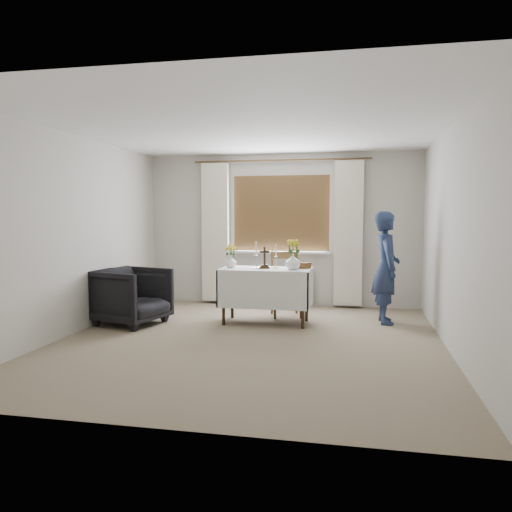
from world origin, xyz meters
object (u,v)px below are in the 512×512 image
at_px(armchair, 132,296).
at_px(flower_vase_right, 293,261).
at_px(wooden_chair, 286,284).
at_px(wooden_cross, 265,257).
at_px(flower_vase_left, 231,262).
at_px(person, 386,268).
at_px(altar_table, 266,296).

height_order(armchair, flower_vase_right, flower_vase_right).
relative_size(wooden_chair, wooden_cross, 3.15).
xyz_separation_m(wooden_chair, wooden_cross, (-0.23, -0.53, 0.44)).
bearing_deg(wooden_cross, flower_vase_left, 167.37).
bearing_deg(person, flower_vase_left, 90.49).
relative_size(altar_table, person, 0.80).
bearing_deg(person, wooden_chair, 74.40).
relative_size(person, flower_vase_right, 7.22).
bearing_deg(armchair, wooden_chair, -48.46).
relative_size(armchair, person, 0.55).
height_order(person, wooden_cross, person).
bearing_deg(wooden_chair, person, -23.61).
xyz_separation_m(altar_table, wooden_chair, (0.21, 0.53, 0.10)).
height_order(altar_table, armchair, armchair).
xyz_separation_m(altar_table, flower_vase_right, (0.38, -0.05, 0.49)).
bearing_deg(flower_vase_left, wooden_chair, 35.42).
distance_m(person, wooden_cross, 1.68).
distance_m(altar_table, flower_vase_right, 0.62).
bearing_deg(wooden_chair, flower_vase_left, -160.74).
bearing_deg(wooden_chair, altar_table, -127.84).
height_order(altar_table, flower_vase_right, flower_vase_right).
height_order(altar_table, wooden_cross, wooden_cross).
height_order(altar_table, wooden_chair, wooden_chair).
bearing_deg(person, armchair, 94.74).
height_order(wooden_chair, flower_vase_left, wooden_chair).
distance_m(altar_table, armchair, 1.84).
bearing_deg(person, wooden_cross, 93.57).
height_order(altar_table, flower_vase_left, flower_vase_left).
distance_m(wooden_chair, armchair, 2.22).
bearing_deg(altar_table, person, 11.96).
height_order(armchair, wooden_cross, wooden_cross).
bearing_deg(person, altar_table, 93.80).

